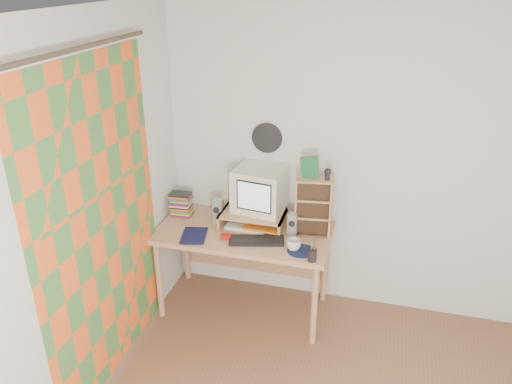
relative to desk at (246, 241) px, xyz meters
The scene contains 21 objects.
ceiling 2.59m from the desk, 54.49° to the right, with size 3.50×3.50×0.00m, color white.
back_wall 1.25m from the desk, 16.59° to the left, with size 3.50×3.50×0.00m, color silver.
left_wall 1.73m from the desk, 116.51° to the right, with size 3.50×3.50×0.00m, color silver.
curtain 1.29m from the desk, 125.22° to the right, with size 2.20×2.20×0.00m, color orange.
wall_disc 0.87m from the desk, 70.78° to the left, with size 0.25×0.25×0.02m, color black.
desk is the anchor object (origin of this frame).
monitor_riser 0.24m from the desk, 36.34° to the left, with size 0.52×0.30×0.12m.
crt_monitor 0.45m from the desk, 45.59° to the left, with size 0.38×0.38×0.36m, color silver.
speaker_left 0.34m from the desk, behind, with size 0.08×0.08×0.21m, color #9E9EA2.
speaker_right 0.46m from the desk, ahead, with size 0.07×0.07×0.19m, color #9E9EA2.
keyboard 0.30m from the desk, 54.76° to the right, with size 0.42×0.14×0.03m, color black.
dvd_stack 0.65m from the desk, behind, with size 0.17×0.12×0.24m, color brown, non-canonical shape.
cd_rack 0.65m from the desk, ahead, with size 0.28×0.15×0.47m, color tan.
mug 0.54m from the desk, 29.04° to the right, with size 0.11×0.11×0.09m, color silver.
diary 0.54m from the desk, 147.64° to the right, with size 0.23×0.17×0.05m, color #0F1137.
mousepad 0.58m from the desk, 26.85° to the right, with size 0.21×0.21×0.00m, color #101B38.
pen_cup 0.73m from the desk, 31.04° to the right, with size 0.07×0.07×0.13m, color black, non-canonical shape.
papers 0.17m from the desk, 21.32° to the left, with size 0.33×0.24×0.04m, color white, non-canonical shape.
red_box 0.29m from the desk, 112.65° to the right, with size 0.08×0.05×0.04m, color #B01312.
game_box 0.85m from the desk, ahead, with size 0.13×0.03×0.17m, color #19592E.
webcam 0.91m from the desk, ahead, with size 0.06×0.06×0.09m, color black, non-canonical shape.
Camera 1 is at (-0.01, -2.00, 2.69)m, focal length 35.00 mm.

